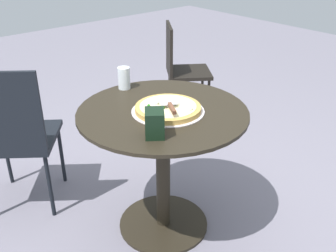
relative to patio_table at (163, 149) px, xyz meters
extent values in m
plane|color=slate|center=(0.00, 0.00, -0.52)|extent=(10.00, 10.00, 0.00)
cylinder|color=black|center=(0.00, 0.00, 0.22)|extent=(0.88, 0.88, 0.02)
cylinder|color=black|center=(0.00, 0.00, -0.14)|extent=(0.08, 0.08, 0.71)
cylinder|color=black|center=(0.00, 0.00, -0.51)|extent=(0.52, 0.52, 0.02)
cylinder|color=silver|center=(-0.03, -0.01, 0.23)|extent=(0.37, 0.37, 0.00)
cylinder|color=tan|center=(-0.03, -0.01, 0.25)|extent=(0.33, 0.33, 0.02)
cylinder|color=beige|center=(-0.03, -0.01, 0.26)|extent=(0.29, 0.29, 0.00)
sphere|color=white|center=(-0.06, 0.00, 0.27)|extent=(0.01, 0.01, 0.01)
sphere|color=#2F6334|center=(0.01, -0.04, 0.27)|extent=(0.02, 0.02, 0.02)
sphere|color=beige|center=(-0.05, -0.05, 0.27)|extent=(0.02, 0.02, 0.02)
sphere|color=#E7EEC3|center=(-0.14, -0.06, 0.27)|extent=(0.02, 0.02, 0.02)
sphere|color=silver|center=(0.03, 0.02, 0.27)|extent=(0.02, 0.02, 0.02)
sphere|color=#2C631F|center=(-0.04, 0.03, 0.27)|extent=(0.02, 0.02, 0.02)
sphere|color=#326626|center=(-0.08, 0.10, 0.27)|extent=(0.02, 0.02, 0.02)
sphere|color=#22771F|center=(0.03, 0.07, 0.27)|extent=(0.01, 0.01, 0.01)
sphere|color=silver|center=(-0.04, 0.00, 0.27)|extent=(0.01, 0.01, 0.01)
cube|color=silver|center=(-0.01, -0.02, 0.28)|extent=(0.13, 0.12, 0.00)
cube|color=brown|center=(-0.11, 0.03, 0.29)|extent=(0.11, 0.07, 0.02)
cylinder|color=white|center=(0.37, -0.03, 0.29)|extent=(0.07, 0.07, 0.13)
cube|color=black|center=(-0.18, 0.20, 0.29)|extent=(0.13, 0.13, 0.12)
cube|color=black|center=(0.98, -1.13, -0.09)|extent=(0.51, 0.51, 0.03)
cube|color=black|center=(1.08, -0.99, 0.13)|extent=(0.31, 0.23, 0.40)
cylinder|color=black|center=(1.01, -1.34, -0.31)|extent=(0.02, 0.02, 0.41)
cylinder|color=black|center=(0.76, -1.16, -0.31)|extent=(0.02, 0.02, 0.41)
cylinder|color=black|center=(1.19, -1.09, -0.31)|extent=(0.02, 0.02, 0.41)
cylinder|color=black|center=(0.94, -0.91, -0.31)|extent=(0.02, 0.02, 0.41)
cube|color=black|center=(0.76, 0.48, -0.07)|extent=(0.59, 0.59, 0.03)
cube|color=black|center=(0.60, 0.60, 0.18)|extent=(0.28, 0.35, 0.47)
cylinder|color=black|center=(1.01, 0.51, -0.30)|extent=(0.02, 0.02, 0.43)
cylinder|color=black|center=(0.79, 0.23, -0.30)|extent=(0.02, 0.02, 0.43)
cylinder|color=black|center=(0.51, 0.45, -0.30)|extent=(0.02, 0.02, 0.43)
camera|label=1|loc=(-1.39, 1.17, 1.07)|focal=42.17mm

